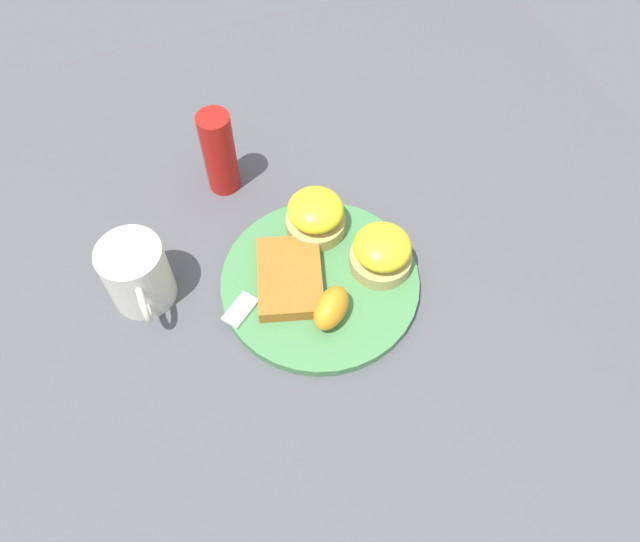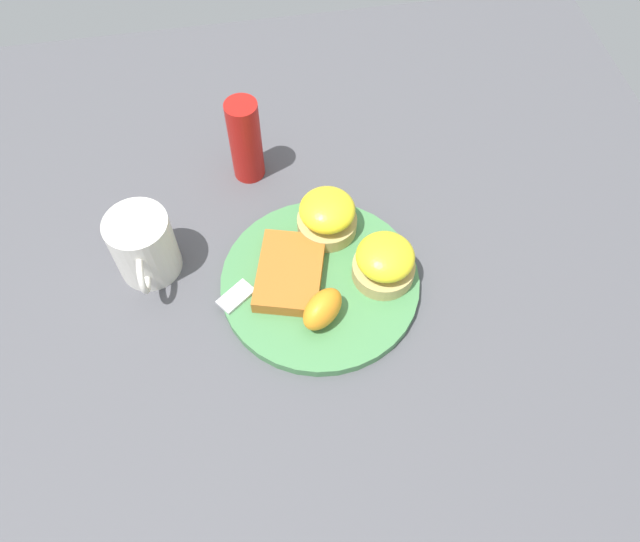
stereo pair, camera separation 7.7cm
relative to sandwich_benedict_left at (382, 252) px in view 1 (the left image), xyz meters
The scene contains 9 objects.
ground_plane 0.09m from the sandwich_benedict_left, 94.22° to the right, with size 1.10×1.10×0.00m, color #4C4C51.
plate 0.09m from the sandwich_benedict_left, 94.22° to the right, with size 0.25×0.25×0.01m, color #47844C.
sandwich_benedict_left is the anchor object (origin of this frame).
sandwich_benedict_right 0.10m from the sandwich_benedict_left, 145.36° to the right, with size 0.08×0.08×0.06m.
hashbrown_patty 0.12m from the sandwich_benedict_left, 98.01° to the right, with size 0.11×0.08×0.02m, color #AC6222.
orange_wedge 0.10m from the sandwich_benedict_left, 60.52° to the right, with size 0.06×0.04×0.04m, color orange.
fork 0.14m from the sandwich_benedict_left, 108.08° to the right, with size 0.15×0.19×0.00m.
cup 0.30m from the sandwich_benedict_left, 103.68° to the right, with size 0.11×0.08×0.09m.
condiment_bottle 0.26m from the sandwich_benedict_left, 145.10° to the right, with size 0.04×0.04×0.13m, color #B21914.
Camera 1 is at (0.38, -0.14, 0.68)m, focal length 35.00 mm.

